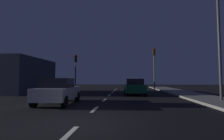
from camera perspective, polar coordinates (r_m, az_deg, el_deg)
The scene contains 15 objects.
ground_plane at distance 12.72m, azimuth -2.28°, elevation -9.97°, with size 80.00×80.00×0.00m, color black.
sidewalk_curb_right at distance 13.96m, azimuth 30.37°, elevation -8.61°, with size 3.00×40.00×0.15m, color gray.
lane_stripe_nearest at distance 4.83m, azimuth -15.01°, elevation -20.81°, with size 0.16×1.60×0.01m, color silver.
lane_stripe_second at distance 8.41m, azimuth -6.01°, elevation -13.33°, with size 0.16×1.60×0.01m, color silver.
lane_stripe_third at distance 12.13m, azimuth -2.62°, elevation -10.27°, with size 0.16×1.60×0.01m, color silver.
lane_stripe_fourth at distance 15.88m, azimuth -0.86°, elevation -8.64°, with size 0.16×1.60×0.01m, color silver.
lane_stripe_fifth at distance 19.65m, azimuth 0.22°, elevation -7.63°, with size 0.16×1.60×0.01m, color silver.
lane_stripe_sixth at distance 23.44m, azimuth 0.95°, elevation -6.94°, with size 0.16×1.60×0.01m, color silver.
lane_stripe_seventh at distance 27.22m, azimuth 1.48°, elevation -6.45°, with size 0.16×1.60×0.01m, color silver.
traffic_signal_left at distance 22.62m, azimuth -12.45°, elevation 1.46°, with size 0.32×0.38×4.75m.
traffic_signal_right at distance 21.98m, azimuth 14.30°, elevation 2.86°, with size 0.32×0.38×5.49m.
car_stopped_ahead at distance 16.17m, azimuth 7.72°, elevation -5.73°, with size 1.99×4.04×1.56m.
car_adjacent_lane at distance 10.65m, azimuth -17.92°, elevation -6.86°, with size 2.05×4.06×1.55m.
street_lamp_right at distance 13.37m, azimuth 31.63°, elevation 11.34°, with size 2.17×0.36×7.93m.
storefront_left at distance 21.81m, azimuth -29.87°, elevation -1.71°, with size 5.67×7.68×3.85m, color #333847.
Camera 1 is at (1.53, -5.54, 1.46)m, focal length 26.58 mm.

